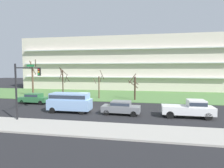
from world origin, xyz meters
TOP-DOWN VIEW (x-y plane):
  - ground at (0.00, 0.00)m, footprint 160.00×160.00m
  - sidewalk_curb_near at (0.00, -8.00)m, footprint 80.00×4.00m
  - grass_lawn_strip at (0.00, 14.00)m, footprint 80.00×16.00m
  - apartment_building at (0.00, 28.56)m, footprint 51.34×14.08m
  - tree_far_left at (-13.96, 8.52)m, footprint 1.36×1.55m
  - tree_left at (-8.14, 9.04)m, footprint 1.67×1.99m
  - tree_center at (-1.32, 8.99)m, footprint 1.97×1.65m
  - tree_right at (5.01, 8.45)m, footprint 1.80×2.29m
  - sedan_green_near_left at (-9.87, 2.50)m, footprint 4.42×1.84m
  - pickup_white_center_left at (11.64, -2.00)m, footprint 5.41×2.04m
  - van_blue_center_right at (-2.17, -2.00)m, footprint 5.20×2.00m
  - sedan_gray_near_right at (4.13, -2.00)m, footprint 4.48×2.00m
  - traffic_signal_mast at (-5.90, -5.01)m, footprint 0.90×4.63m

SIDE VIEW (x-z plane):
  - ground at x=0.00m, z-range 0.00..0.00m
  - grass_lawn_strip at x=0.00m, z-range 0.00..0.08m
  - sidewalk_curb_near at x=0.00m, z-range 0.00..0.15m
  - sedan_green_near_left at x=-9.87m, z-range 0.09..1.66m
  - sedan_gray_near_right at x=4.13m, z-range 0.09..1.66m
  - pickup_white_center_left at x=11.64m, z-range 0.04..1.99m
  - van_blue_center_right at x=-2.17m, z-range 0.22..2.58m
  - tree_right at x=5.01m, z-range -0.02..4.51m
  - tree_center at x=-1.32m, z-range -0.23..4.93m
  - tree_left at x=-8.14m, z-range 0.22..5.83m
  - tree_far_left at x=-13.96m, z-range 0.03..7.09m
  - traffic_signal_mast at x=-5.90m, z-range 1.06..6.85m
  - apartment_building at x=0.00m, z-range 0.00..13.42m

